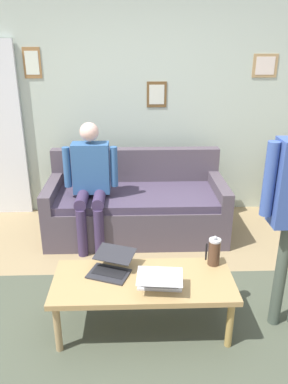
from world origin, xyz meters
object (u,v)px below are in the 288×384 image
object	(u,v)px
laptop_center	(160,280)
french_press	(214,252)
laptop_left	(111,267)
person_seated	(91,178)
coffee_table	(143,285)
couch	(136,206)

from	to	relation	value
laptop_center	french_press	bearing A→B (deg)	-149.16
laptop_left	person_seated	size ratio (longest dim) A/B	0.31
coffee_table	laptop_center	distance (m)	0.16
couch	french_press	world-z (taller)	couch
coffee_table	french_press	world-z (taller)	french_press
laptop_left	person_seated	xyz separation A→B (m)	(0.25, -1.22, 0.26)
laptop_center	person_seated	xyz separation A→B (m)	(0.61, -1.40, 0.26)
laptop_center	person_seated	size ratio (longest dim) A/B	0.27
coffee_table	person_seated	world-z (taller)	person_seated
laptop_center	french_press	distance (m)	0.51
french_press	couch	bearing A→B (deg)	-67.28
french_press	person_seated	distance (m)	1.56
french_press	person_seated	size ratio (longest dim) A/B	0.19
laptop_center	person_seated	world-z (taller)	person_seated
couch	person_seated	size ratio (longest dim) A/B	1.50
coffee_table	laptop_center	xyz separation A→B (m)	(-0.11, 0.07, 0.09)
laptop_left	laptop_center	bearing A→B (deg)	152.37
coffee_table	couch	bearing A→B (deg)	-88.93
laptop_left	laptop_center	distance (m)	0.40
couch	coffee_table	size ratio (longest dim) A/B	1.47
laptop_left	french_press	xyz separation A→B (m)	(-0.78, -0.07, 0.07)
coffee_table	person_seated	distance (m)	1.46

